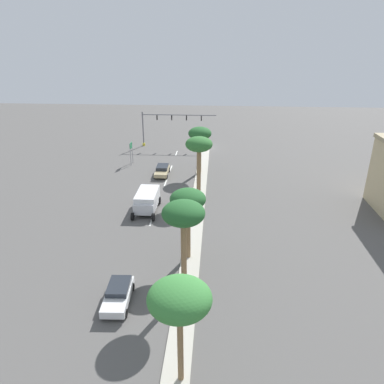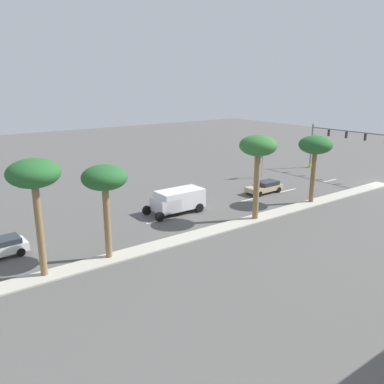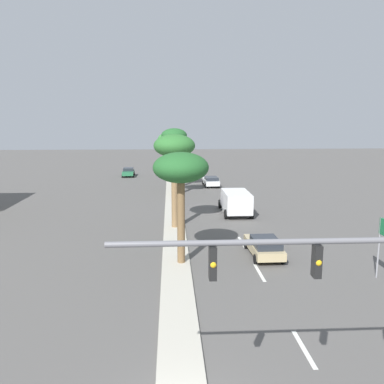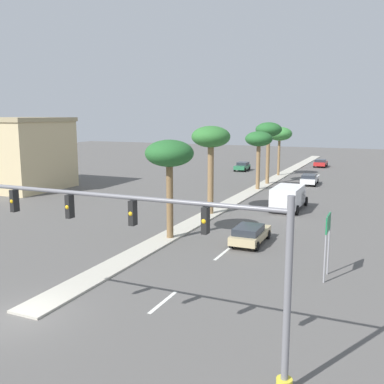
{
  "view_description": "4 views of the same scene",
  "coord_description": "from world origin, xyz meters",
  "views": [
    {
      "loc": [
        -2.1,
        66.71,
        19.31
      ],
      "look_at": [
        0.44,
        29.8,
        3.46
      ],
      "focal_mm": 33.64,
      "sensor_mm": 36.0,
      "label": 1
    },
    {
      "loc": [
        -25.15,
        48.67,
        12.65
      ],
      "look_at": [
        0.01,
        30.25,
        3.92
      ],
      "focal_mm": 37.18,
      "sensor_mm": 36.0,
      "label": 2
    },
    {
      "loc": [
        -0.31,
        -10.84,
        9.26
      ],
      "look_at": [
        1.5,
        22.68,
        3.15
      ],
      "focal_mm": 37.9,
      "sensor_mm": 36.0,
      "label": 3
    },
    {
      "loc": [
        14.6,
        -13.99,
        8.95
      ],
      "look_at": [
        -1.63,
        22.44,
        2.02
      ],
      "focal_mm": 41.65,
      "sensor_mm": 36.0,
      "label": 4
    }
  ],
  "objects": [
    {
      "name": "ground_plane",
      "position": [
        0.0,
        33.1,
        0.0
      ],
      "size": [
        160.0,
        160.0,
        0.0
      ],
      "primitive_type": "plane",
      "color": "#565451"
    },
    {
      "name": "median_curb",
      "position": [
        0.0,
        42.56,
        0.06
      ],
      "size": [
        1.8,
        85.13,
        0.12
      ],
      "primitive_type": "cube",
      "color": "#B7B2A3",
      "rests_on": "ground"
    },
    {
      "name": "lane_stripe_front",
      "position": [
        5.06,
        4.0,
        0.01
      ],
      "size": [
        0.2,
        2.8,
        0.01
      ],
      "primitive_type": "cube",
      "color": "silver",
      "rests_on": "ground"
    },
    {
      "name": "lane_stripe_trailing",
      "position": [
        5.06,
        12.29,
        0.01
      ],
      "size": [
        0.2,
        2.8,
        0.01
      ],
      "primitive_type": "cube",
      "color": "silver",
      "rests_on": "ground"
    },
    {
      "name": "lane_stripe_mid",
      "position": [
        5.06,
        18.44,
        0.01
      ],
      "size": [
        0.2,
        2.8,
        0.01
      ],
      "primitive_type": "cube",
      "color": "silver",
      "rests_on": "ground"
    },
    {
      "name": "lane_stripe_outboard",
      "position": [
        5.06,
        30.33,
        0.01
      ],
      "size": [
        0.2,
        2.8,
        0.01
      ],
      "primitive_type": "cube",
      "color": "silver",
      "rests_on": "ground"
    },
    {
      "name": "lane_stripe_near",
      "position": [
        5.06,
        43.86,
        0.01
      ],
      "size": [
        0.2,
        2.8,
        0.01
      ],
      "primitive_type": "cube",
      "color": "silver",
      "rests_on": "ground"
    },
    {
      "name": "lane_stripe_center",
      "position": [
        5.06,
        53.53,
        0.01
      ],
      "size": [
        0.2,
        2.8,
        0.01
      ],
      "primitive_type": "cube",
      "color": "silver",
      "rests_on": "ground"
    },
    {
      "name": "palm_tree_center",
      "position": [
        0.34,
        14.09,
        6.09
      ],
      "size": [
        3.48,
        3.48,
        7.11
      ],
      "color": "brown",
      "rests_on": "median_curb"
    },
    {
      "name": "palm_tree_leading",
      "position": [
        0.04,
        22.81,
        6.75
      ],
      "size": [
        3.44,
        3.44,
        7.87
      ],
      "color": "olive",
      "rests_on": "median_curb"
    },
    {
      "name": "palm_tree_right",
      "position": [
        0.27,
        37.65,
        5.94
      ],
      "size": [
        3.25,
        3.25,
        6.92
      ],
      "color": "olive",
      "rests_on": "median_curb"
    },
    {
      "name": "palm_tree_mid",
      "position": [
        0.23,
        42.37,
        6.86
      ],
      "size": [
        3.35,
        3.35,
        7.9
      ],
      "color": "olive",
      "rests_on": "median_curb"
    },
    {
      "name": "palm_tree_inboard",
      "position": [
        -0.34,
        51.03,
        6.12
      ],
      "size": [
        3.63,
        3.63,
        7.09
      ],
      "color": "olive",
      "rests_on": "median_curb"
    },
    {
      "name": "sedan_red_rear",
      "position": [
        3.73,
        65.24,
        0.74
      ],
      "size": [
        2.08,
        3.89,
        1.36
      ],
      "color": "red",
      "rests_on": "ground"
    },
    {
      "name": "sedan_green_right",
      "position": [
        -7.11,
        54.82,
        0.73
      ],
      "size": [
        1.98,
        3.87,
        1.37
      ],
      "color": "#287047",
      "rests_on": "ground"
    },
    {
      "name": "sedan_white_left",
      "position": [
        5.29,
        44.29,
        0.74
      ],
      "size": [
        2.16,
        4.5,
        1.37
      ],
      "color": "silver",
      "rests_on": "ground"
    },
    {
      "name": "sedan_tan_outboard",
      "position": [
        6.02,
        15.27,
        0.73
      ],
      "size": [
        2.06,
        4.58,
        1.35
      ],
      "color": "tan",
      "rests_on": "ground"
    },
    {
      "name": "box_truck",
      "position": [
        6.06,
        27.72,
        1.27
      ],
      "size": [
        2.69,
        5.91,
        2.28
      ],
      "color": "silver",
      "rests_on": "ground"
    }
  ]
}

